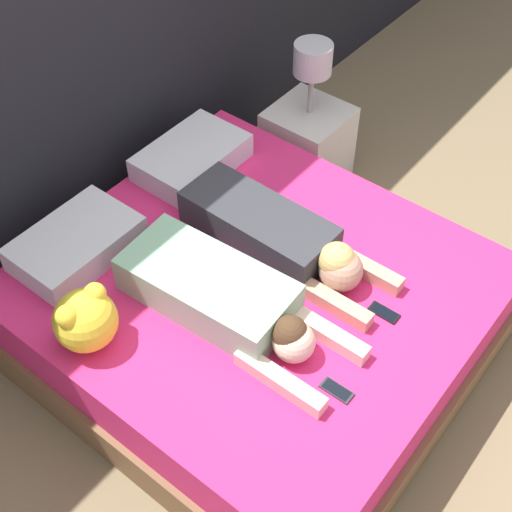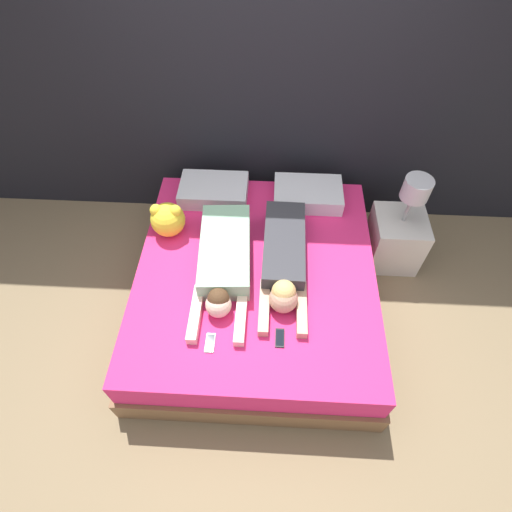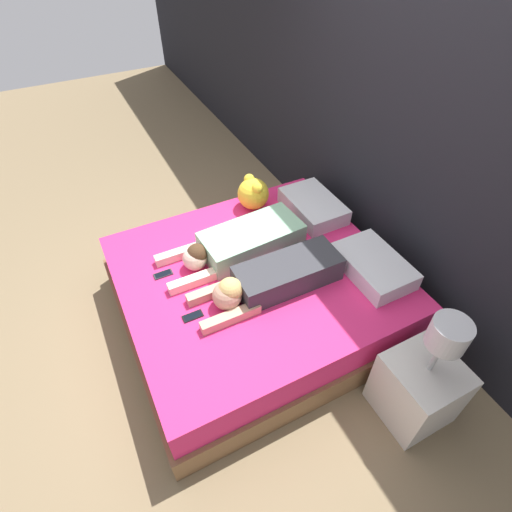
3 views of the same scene
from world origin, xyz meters
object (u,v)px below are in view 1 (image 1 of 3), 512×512
Objects in this scene: person_left at (225,298)px; plush_toy at (85,319)px; cell_phone_right at (384,313)px; person_right at (281,237)px; cell_phone_left at (337,390)px; pillow_head_right at (192,158)px; bed at (256,312)px; pillow_head_left at (76,244)px; nightstand at (308,140)px.

plush_toy is (-0.48, 0.35, 0.05)m from person_left.
plush_toy is (-0.90, 0.90, 0.14)m from cell_phone_right.
plush_toy is (-0.92, 0.32, 0.05)m from person_right.
person_right reaches higher than cell_phone_right.
cell_phone_right is at bearing 7.38° from cell_phone_left.
pillow_head_right is at bearing 20.65° from plush_toy.
cell_phone_left is at bearing -113.31° from bed.
cell_phone_right is at bearing -45.07° from plush_toy.
person_left is at bearing -77.67° from pillow_head_left.
cell_phone_right is (0.46, 0.06, 0.00)m from cell_phone_left.
bed is 1.32m from nightstand.
cell_phone_right is at bearing -91.53° from person_right.
cell_phone_right is at bearing -99.20° from pillow_head_right.
plush_toy reaches higher than pillow_head_right.
pillow_head_right is 0.76m from person_right.
cell_phone_right is (0.43, -0.55, -0.09)m from person_left.
plush_toy reaches higher than person_right.
bed is at bearing -155.23° from nightstand.
nightstand is at bearing 24.77° from bed.
person_right is at bearing -151.61° from nightstand.
nightstand reaches higher than person_right.
bed is 1.78× the size of person_left.
plush_toy is at bearing 160.87° from person_right.
cell_phone_right is at bearing -71.58° from bed.
pillow_head_right is 1.19m from plush_toy.
bed is 3.48× the size of pillow_head_left.
person_right is at bearing -105.07° from pillow_head_right.
person_left is at bearing -36.20° from plush_toy.
bed is at bearing 66.69° from cell_phone_left.
cell_phone_left is 0.48× the size of plush_toy.
pillow_head_right is 0.61× the size of nightstand.
cell_phone_left is (0.13, -1.38, -0.06)m from pillow_head_left.
pillow_head_right is at bearing 64.00° from cell_phone_left.
nightstand reaches higher than cell_phone_right.
bed is 3.48× the size of pillow_head_right.
plush_toy is at bearing -126.20° from pillow_head_left.
pillow_head_right is at bearing 80.80° from cell_phone_right.
nightstand is at bearing 28.39° from person_right.
bed is at bearing -175.44° from person_right.
nightstand is (0.79, -0.20, -0.26)m from pillow_head_right.
bed is 0.40m from person_right.
nightstand reaches higher than plush_toy.
person_right is at bearing -19.13° from plush_toy.
person_right is (0.20, 0.02, 0.35)m from bed.
bed is 1.83× the size of person_right.
pillow_head_right is (0.40, 0.75, 0.32)m from bed.
pillow_head_right is 0.53× the size of person_right.
pillow_head_left is 0.79m from person_left.
pillow_head_left is 1.00× the size of pillow_head_right.
nightstand is (1.19, 0.55, 0.06)m from bed.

